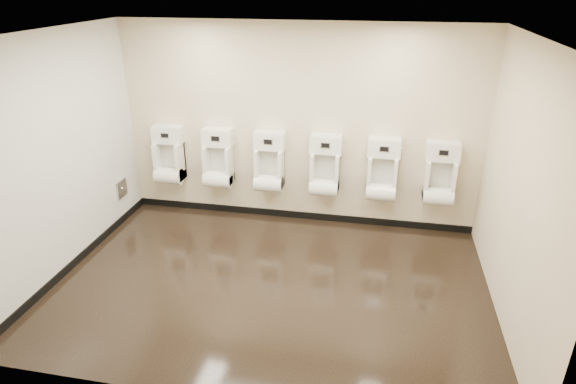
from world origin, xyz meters
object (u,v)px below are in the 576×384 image
at_px(urinal_3, 325,170).
at_px(urinal_5, 440,178).
at_px(urinal_2, 269,166).
at_px(access_panel, 122,188).
at_px(urinal_4, 382,174).
at_px(urinal_1, 218,162).
at_px(urinal_0, 169,159).

distance_m(urinal_3, urinal_5, 1.53).
bearing_deg(urinal_2, access_panel, -169.21).
height_order(urinal_4, urinal_5, same).
xyz_separation_m(access_panel, urinal_3, (2.90, 0.40, 0.35)).
relative_size(access_panel, urinal_1, 0.30).
distance_m(access_panel, urinal_4, 3.72).
relative_size(urinal_1, urinal_5, 1.00).
xyz_separation_m(urinal_0, urinal_2, (1.51, 0.00, 0.00)).
bearing_deg(urinal_5, urinal_4, 180.00).
relative_size(urinal_0, urinal_1, 1.00).
xyz_separation_m(urinal_0, urinal_4, (3.09, 0.00, 0.00)).
height_order(urinal_0, urinal_2, same).
bearing_deg(urinal_0, urinal_4, 0.00).
xyz_separation_m(urinal_2, urinal_4, (1.57, 0.00, 0.00)).
distance_m(urinal_1, urinal_3, 1.55).
bearing_deg(urinal_5, urinal_0, 180.00).
height_order(access_panel, urinal_4, urinal_4).
bearing_deg(urinal_1, urinal_3, 0.00).
bearing_deg(urinal_4, urinal_1, 180.00).
xyz_separation_m(access_panel, urinal_0, (0.59, 0.40, 0.35)).
bearing_deg(urinal_1, urinal_5, 0.00).
xyz_separation_m(urinal_2, urinal_3, (0.79, 0.00, 0.00)).
distance_m(urinal_0, urinal_4, 3.09).
distance_m(urinal_0, urinal_2, 1.51).
distance_m(urinal_1, urinal_5, 3.08).
relative_size(urinal_0, urinal_5, 1.00).
relative_size(access_panel, urinal_0, 0.30).
xyz_separation_m(urinal_2, urinal_5, (2.32, 0.00, 0.00)).
relative_size(urinal_3, urinal_5, 1.00).
bearing_deg(urinal_2, urinal_3, 0.00).
height_order(access_panel, urinal_2, urinal_2).
relative_size(urinal_1, urinal_3, 1.00).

